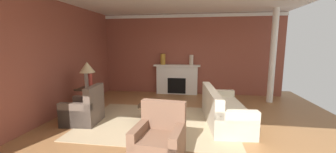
# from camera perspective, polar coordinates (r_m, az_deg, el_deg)

# --- Properties ---
(ground_plane) EXTENTS (8.56, 8.56, 0.00)m
(ground_plane) POSITION_cam_1_polar(r_m,az_deg,el_deg) (5.22, 2.70, -12.97)
(ground_plane) COLOR olive
(wall_fireplace) EXTENTS (7.15, 0.12, 3.10)m
(wall_fireplace) POSITION_cam_1_polar(r_m,az_deg,el_deg) (8.20, 5.21, 6.07)
(wall_fireplace) COLOR brown
(wall_fireplace) RESTS_ON ground_plane
(wall_window) EXTENTS (0.12, 7.18, 3.10)m
(wall_window) POSITION_cam_1_polar(r_m,az_deg,el_deg) (6.41, -28.15, 4.29)
(wall_window) COLOR brown
(wall_window) RESTS_ON ground_plane
(crown_moulding) EXTENTS (7.15, 0.08, 0.12)m
(crown_moulding) POSITION_cam_1_polar(r_m,az_deg,el_deg) (8.18, 5.32, 16.36)
(crown_moulding) COLOR white
(area_rug) EXTENTS (3.74, 2.69, 0.01)m
(area_rug) POSITION_cam_1_polar(r_m,az_deg,el_deg) (5.33, -2.76, -12.47)
(area_rug) COLOR tan
(area_rug) RESTS_ON ground_plane
(fireplace) EXTENTS (1.80, 0.35, 1.16)m
(fireplace) POSITION_cam_1_polar(r_m,az_deg,el_deg) (8.13, 2.49, -1.01)
(fireplace) COLOR white
(fireplace) RESTS_ON ground_plane
(sofa) EXTENTS (1.11, 2.18, 0.85)m
(sofa) POSITION_cam_1_polar(r_m,az_deg,el_deg) (5.39, 14.99, -9.22)
(sofa) COLOR beige
(sofa) RESTS_ON ground_plane
(armchair_near_window) EXTENTS (0.84, 0.84, 0.95)m
(armchair_near_window) POSITION_cam_1_polar(r_m,az_deg,el_deg) (5.60, -22.09, -8.80)
(armchair_near_window) COLOR brown
(armchair_near_window) RESTS_ON ground_plane
(armchair_facing_fireplace) EXTENTS (0.88, 0.88, 0.95)m
(armchair_facing_fireplace) POSITION_cam_1_polar(r_m,az_deg,el_deg) (3.68, -2.42, -17.52)
(armchair_facing_fireplace) COLOR brown
(armchair_facing_fireplace) RESTS_ON ground_plane
(coffee_table) EXTENTS (1.00, 1.00, 0.45)m
(coffee_table) POSITION_cam_1_polar(r_m,az_deg,el_deg) (5.22, -2.79, -9.09)
(coffee_table) COLOR #3D2D1E
(coffee_table) RESTS_ON ground_plane
(side_table) EXTENTS (0.56, 0.56, 0.70)m
(side_table) POSITION_cam_1_polar(r_m,az_deg,el_deg) (6.47, -21.00, -5.54)
(side_table) COLOR #3D2D1E
(side_table) RESTS_ON ground_plane
(table_lamp) EXTENTS (0.44, 0.44, 0.75)m
(table_lamp) POSITION_cam_1_polar(r_m,az_deg,el_deg) (6.32, -21.41, 1.73)
(table_lamp) COLOR beige
(table_lamp) RESTS_ON side_table
(vase_mantel_left) EXTENTS (0.19, 0.19, 0.42)m
(vase_mantel_left) POSITION_cam_1_polar(r_m,az_deg,el_deg) (8.06, -1.41, 4.79)
(vase_mantel_left) COLOR #B7892D
(vase_mantel_left) RESTS_ON fireplace
(vase_on_side_table) EXTENTS (0.11, 0.11, 0.44)m
(vase_on_side_table) POSITION_cam_1_polar(r_m,az_deg,el_deg) (6.19, -20.60, -1.22)
(vase_on_side_table) COLOR #9E3328
(vase_on_side_table) RESTS_ON side_table
(vase_mantel_right) EXTENTS (0.15, 0.15, 0.38)m
(vase_mantel_right) POSITION_cam_1_polar(r_m,az_deg,el_deg) (7.94, 6.45, 4.55)
(vase_mantel_right) COLOR beige
(vase_mantel_right) RESTS_ON fireplace
(book_red_cover) EXTENTS (0.27, 0.19, 0.04)m
(book_red_cover) POSITION_cam_1_polar(r_m,az_deg,el_deg) (5.01, -2.47, -8.23)
(book_red_cover) COLOR navy
(book_red_cover) RESTS_ON coffee_table
(column_white) EXTENTS (0.20, 0.20, 3.10)m
(column_white) POSITION_cam_1_polar(r_m,az_deg,el_deg) (7.67, 26.96, 4.95)
(column_white) COLOR white
(column_white) RESTS_ON ground_plane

